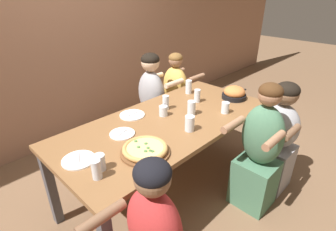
# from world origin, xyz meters

# --- Properties ---
(ground_plane) EXTENTS (18.00, 18.00, 0.00)m
(ground_plane) POSITION_xyz_m (0.00, 0.00, 0.00)
(ground_plane) COLOR brown
(ground_plane) RESTS_ON ground
(restaurant_back_panel) EXTENTS (10.00, 0.06, 3.20)m
(restaurant_back_panel) POSITION_xyz_m (0.00, 1.66, 1.60)
(restaurant_back_panel) COLOR #9E7056
(restaurant_back_panel) RESTS_ON ground
(dining_table) EXTENTS (2.04, 0.94, 0.79)m
(dining_table) POSITION_xyz_m (0.00, 0.00, 0.71)
(dining_table) COLOR brown
(dining_table) RESTS_ON ground
(pizza_board_main) EXTENTS (0.36, 0.36, 0.06)m
(pizza_board_main) POSITION_xyz_m (-0.47, -0.23, 0.82)
(pizza_board_main) COLOR brown
(pizza_board_main) RESTS_ON dining_table
(skillet_bowl) EXTENTS (0.36, 0.25, 0.14)m
(skillet_bowl) POSITION_xyz_m (0.85, -0.15, 0.85)
(skillet_bowl) COLOR black
(skillet_bowl) RESTS_ON dining_table
(empty_plate_a) EXTENTS (0.20, 0.20, 0.02)m
(empty_plate_a) POSITION_xyz_m (-0.43, 0.10, 0.79)
(empty_plate_a) COLOR white
(empty_plate_a) RESTS_ON dining_table
(empty_plate_b) EXTENTS (0.23, 0.23, 0.02)m
(empty_plate_b) POSITION_xyz_m (-0.85, 0.03, 0.79)
(empty_plate_b) COLOR white
(empty_plate_b) RESTS_ON dining_table
(empty_plate_c) EXTENTS (0.23, 0.23, 0.02)m
(empty_plate_c) POSITION_xyz_m (-0.16, 0.30, 0.79)
(empty_plate_c) COLOR white
(empty_plate_c) RESTS_ON dining_table
(cocktail_glass_blue) EXTENTS (0.08, 0.08, 0.12)m
(cocktail_glass_blue) POSITION_xyz_m (0.04, 0.10, 0.83)
(cocktail_glass_blue) COLOR silver
(cocktail_glass_blue) RESTS_ON dining_table
(drinking_glass_a) EXTENTS (0.06, 0.06, 0.13)m
(drinking_glass_a) POSITION_xyz_m (0.50, 0.08, 0.85)
(drinking_glass_a) COLOR silver
(drinking_glass_a) RESTS_ON dining_table
(drinking_glass_b) EXTENTS (0.08, 0.08, 0.13)m
(drinking_glass_b) POSITION_xyz_m (0.24, -0.07, 0.85)
(drinking_glass_b) COLOR silver
(drinking_glass_b) RESTS_ON dining_table
(drinking_glass_c) EXTENTS (0.07, 0.07, 0.15)m
(drinking_glass_c) POSITION_xyz_m (0.62, 0.29, 0.86)
(drinking_glass_c) COLOR silver
(drinking_glass_c) RESTS_ON dining_table
(drinking_glass_d) EXTENTS (0.06, 0.06, 0.14)m
(drinking_glass_d) POSITION_xyz_m (0.16, 0.18, 0.86)
(drinking_glass_d) COLOR silver
(drinking_glass_d) RESTS_ON dining_table
(drinking_glass_e) EXTENTS (0.08, 0.08, 0.13)m
(drinking_glass_e) POSITION_xyz_m (-0.00, -0.25, 0.84)
(drinking_glass_e) COLOR silver
(drinking_glass_e) RESTS_ON dining_table
(drinking_glass_f) EXTENTS (0.07, 0.07, 0.11)m
(drinking_glass_f) POSITION_xyz_m (0.49, -0.27, 0.83)
(drinking_glass_f) COLOR silver
(drinking_glass_f) RESTS_ON dining_table
(drinking_glass_g) EXTENTS (0.06, 0.06, 0.13)m
(drinking_glass_g) POSITION_xyz_m (-0.86, -0.22, 0.85)
(drinking_glass_g) COLOR silver
(drinking_glass_g) RESTS_ON dining_table
(drinking_glass_h) EXTENTS (0.07, 0.07, 0.11)m
(drinking_glass_h) POSITION_xyz_m (-0.80, -0.16, 0.84)
(drinking_glass_h) COLOR silver
(drinking_glass_h) RESTS_ON dining_table
(diner_near_midright) EXTENTS (0.51, 0.40, 1.20)m
(diner_near_midright) POSITION_xyz_m (0.43, -0.69, 0.55)
(diner_near_midright) COLOR #477556
(diner_near_midright) RESTS_ON ground
(diner_far_right) EXTENTS (0.51, 0.40, 1.13)m
(diner_far_right) POSITION_xyz_m (0.84, 0.69, 0.51)
(diner_far_right) COLOR gold
(diner_far_right) RESTS_ON ground
(diner_near_right) EXTENTS (0.51, 0.40, 1.12)m
(diner_near_right) POSITION_xyz_m (0.79, -0.69, 0.52)
(diner_near_right) COLOR #99999E
(diner_near_right) RESTS_ON ground
(diner_far_midright) EXTENTS (0.51, 0.40, 1.20)m
(diner_far_midright) POSITION_xyz_m (0.43, 0.69, 0.56)
(diner_far_midright) COLOR #99999E
(diner_far_midright) RESTS_ON ground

